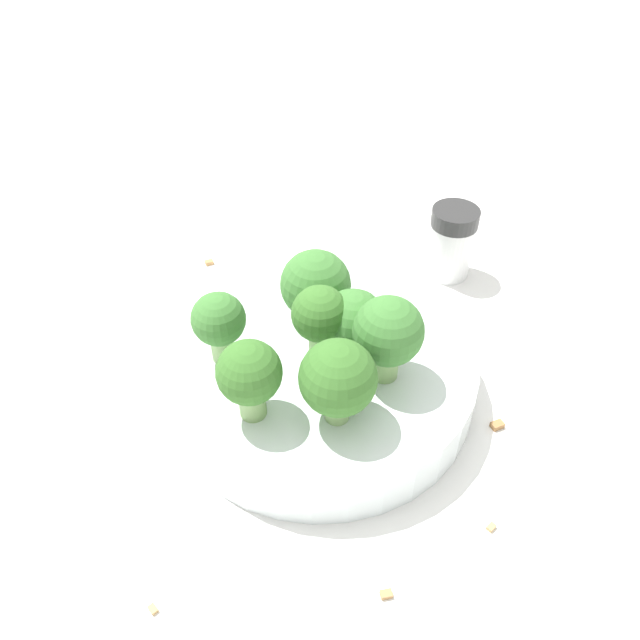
{
  "coord_description": "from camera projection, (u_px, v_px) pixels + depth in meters",
  "views": [
    {
      "loc": [
        0.2,
        0.22,
        0.33
      ],
      "look_at": [
        0.0,
        0.0,
        0.07
      ],
      "focal_mm": 35.0,
      "sensor_mm": 36.0,
      "label": 1
    }
  ],
  "objects": [
    {
      "name": "broccoli_floret_5",
      "position": [
        316.0,
        286.0,
        0.43
      ],
      "size": [
        0.05,
        0.05,
        0.05
      ],
      "color": "#8EB770",
      "rests_on": "bowl"
    },
    {
      "name": "almond_crumb_0",
      "position": [
        386.0,
        593.0,
        0.33
      ],
      "size": [
        0.01,
        0.01,
        0.01
      ],
      "primitive_type": "cube",
      "rotation": [
        0.0,
        0.0,
        2.59
      ],
      "color": "#AD7F4C",
      "rests_on": "ground_plane"
    },
    {
      "name": "almond_crumb_4",
      "position": [
        498.0,
        423.0,
        0.41
      ],
      "size": [
        0.01,
        0.01,
        0.01
      ],
      "primitive_type": "cube",
      "rotation": [
        0.0,
        0.0,
        2.81
      ],
      "color": "olive",
      "rests_on": "ground_plane"
    },
    {
      "name": "broccoli_floret_1",
      "position": [
        338.0,
        379.0,
        0.35
      ],
      "size": [
        0.05,
        0.05,
        0.06
      ],
      "color": "#84AD66",
      "rests_on": "bowl"
    },
    {
      "name": "broccoli_floret_0",
      "position": [
        219.0,
        322.0,
        0.39
      ],
      "size": [
        0.03,
        0.03,
        0.05
      ],
      "color": "#8EB770",
      "rests_on": "bowl"
    },
    {
      "name": "broccoli_floret_4",
      "position": [
        312.0,
        318.0,
        0.39
      ],
      "size": [
        0.04,
        0.04,
        0.05
      ],
      "color": "#84AD66",
      "rests_on": "bowl"
    },
    {
      "name": "almond_crumb_3",
      "position": [
        209.0,
        261.0,
        0.54
      ],
      "size": [
        0.01,
        0.01,
        0.01
      ],
      "primitive_type": "cube",
      "rotation": [
        0.0,
        0.0,
        5.92
      ],
      "color": "#AD7F4C",
      "rests_on": "ground_plane"
    },
    {
      "name": "almond_crumb_2",
      "position": [
        153.0,
        608.0,
        0.32
      ],
      "size": [
        0.0,
        0.01,
        0.01
      ],
      "primitive_type": "cube",
      "rotation": [
        0.0,
        0.0,
        4.69
      ],
      "color": "tan",
      "rests_on": "ground_plane"
    },
    {
      "name": "bowl",
      "position": [
        320.0,
        372.0,
        0.43
      ],
      "size": [
        0.21,
        0.21,
        0.04
      ],
      "primitive_type": "cylinder",
      "color": "silver",
      "rests_on": "ground_plane"
    },
    {
      "name": "broccoli_floret_3",
      "position": [
        353.0,
        323.0,
        0.4
      ],
      "size": [
        0.04,
        0.04,
        0.05
      ],
      "color": "#7A9E5B",
      "rests_on": "bowl"
    },
    {
      "name": "pepper_shaker",
      "position": [
        451.0,
        242.0,
        0.52
      ],
      "size": [
        0.04,
        0.04,
        0.06
      ],
      "color": "silver",
      "rests_on": "ground_plane"
    },
    {
      "name": "almond_crumb_1",
      "position": [
        489.0,
        529.0,
        0.36
      ],
      "size": [
        0.01,
        0.0,
        0.01
      ],
      "primitive_type": "cube",
      "rotation": [
        0.0,
        0.0,
        3.14
      ],
      "color": "tan",
      "rests_on": "ground_plane"
    },
    {
      "name": "broccoli_floret_2",
      "position": [
        388.0,
        334.0,
        0.38
      ],
      "size": [
        0.04,
        0.04,
        0.06
      ],
      "color": "#84AD66",
      "rests_on": "bowl"
    },
    {
      "name": "ground_plane",
      "position": [
        320.0,
        389.0,
        0.44
      ],
      "size": [
        3.0,
        3.0,
        0.0
      ],
      "primitive_type": "plane",
      "color": "white"
    },
    {
      "name": "broccoli_floret_6",
      "position": [
        249.0,
        375.0,
        0.35
      ],
      "size": [
        0.04,
        0.04,
        0.05
      ],
      "color": "#84AD66",
      "rests_on": "bowl"
    }
  ]
}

